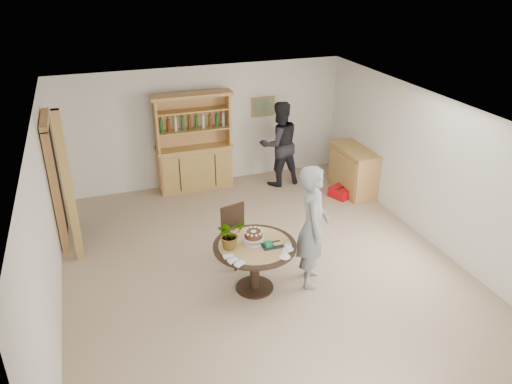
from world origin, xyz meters
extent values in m
plane|color=tan|center=(0.00, 0.00, 0.00)|extent=(7.00, 7.00, 0.00)
cube|color=white|center=(0.00, 3.50, 1.25)|extent=(6.00, 0.04, 2.50)
cube|color=white|center=(0.00, -3.50, 1.25)|extent=(6.00, 0.04, 2.50)
cube|color=white|center=(-3.00, 0.00, 1.25)|extent=(0.04, 7.00, 2.50)
cube|color=white|center=(3.00, 0.00, 1.25)|extent=(0.04, 7.00, 2.50)
cube|color=white|center=(0.00, 0.00, 2.50)|extent=(6.00, 7.00, 0.04)
cube|color=#AC8748|center=(1.30, 3.47, 1.55)|extent=(0.52, 0.03, 0.42)
cube|color=#59724C|center=(1.30, 3.45, 1.55)|extent=(0.44, 0.02, 0.34)
cube|color=black|center=(-2.94, 2.00, 1.05)|extent=(0.10, 0.90, 2.10)
cube|color=tan|center=(-2.92, 1.50, 1.05)|extent=(0.12, 0.10, 2.10)
cube|color=tan|center=(-2.92, 2.50, 1.05)|extent=(0.12, 0.10, 2.10)
cube|color=tan|center=(-2.92, 2.00, 2.13)|extent=(0.12, 1.10, 0.10)
cube|color=#AC8748|center=(-2.70, 1.20, 1.25)|extent=(0.12, 0.12, 2.50)
cube|color=tan|center=(-0.30, 3.24, 0.45)|extent=(1.50, 0.50, 0.90)
cube|color=#AC8748|center=(-0.30, 3.24, 0.92)|extent=(1.56, 0.54, 0.04)
cube|color=tan|center=(-0.30, 3.34, 1.47)|extent=(1.50, 0.04, 1.06)
cube|color=tan|center=(-1.03, 3.19, 1.47)|extent=(0.04, 0.34, 1.06)
cube|color=tan|center=(0.43, 3.19, 1.47)|extent=(0.04, 0.34, 1.06)
cube|color=#AC8748|center=(-0.30, 3.19, 1.30)|extent=(1.44, 0.32, 0.03)
cube|color=#AC8748|center=(-0.30, 3.19, 1.70)|extent=(1.44, 0.32, 0.03)
cube|color=tan|center=(-0.30, 3.19, 2.01)|extent=(1.62, 0.40, 0.06)
cylinder|color=#194C1E|center=(-0.86, 3.19, 1.46)|extent=(0.07, 0.07, 0.28)
cylinder|color=#4C2D14|center=(-0.70, 3.19, 1.46)|extent=(0.07, 0.07, 0.28)
cylinder|color=#B2BFB2|center=(-0.54, 3.19, 1.46)|extent=(0.07, 0.07, 0.28)
cylinder|color=#194C1E|center=(-0.38, 3.19, 1.46)|extent=(0.07, 0.07, 0.28)
cylinder|color=#4C2D14|center=(-0.22, 3.19, 1.46)|extent=(0.07, 0.07, 0.28)
cylinder|color=#B2BFB2|center=(-0.06, 3.19, 1.46)|extent=(0.07, 0.07, 0.28)
cylinder|color=#194C1E|center=(0.10, 3.19, 1.46)|extent=(0.07, 0.07, 0.28)
cylinder|color=#4C2D14|center=(0.26, 3.19, 1.46)|extent=(0.07, 0.07, 0.28)
cube|color=tan|center=(2.74, 2.00, 0.45)|extent=(0.50, 1.20, 0.90)
cube|color=#AC8748|center=(2.74, 2.00, 0.92)|extent=(0.54, 1.26, 0.04)
cylinder|color=black|center=(-0.29, -0.51, 0.73)|extent=(1.20, 1.20, 0.04)
cylinder|color=black|center=(-0.29, -0.51, 0.36)|extent=(0.14, 0.14, 0.70)
cylinder|color=black|center=(-0.29, -0.51, 0.01)|extent=(0.56, 0.56, 0.03)
cylinder|color=tan|center=(-0.29, -0.51, 0.76)|extent=(1.04, 1.04, 0.01)
cube|color=black|center=(-0.29, 0.24, 0.45)|extent=(0.51, 0.51, 0.04)
cube|color=black|center=(-0.33, 0.42, 0.70)|extent=(0.42, 0.13, 0.46)
cube|color=black|center=(-0.33, 0.42, 0.92)|extent=(0.42, 0.14, 0.05)
cube|color=black|center=(-0.42, 0.02, 0.22)|extent=(0.04, 0.04, 0.44)
cube|color=black|center=(-0.07, 0.10, 0.22)|extent=(0.04, 0.04, 0.44)
cube|color=black|center=(-0.50, 0.37, 0.22)|extent=(0.03, 0.04, 0.44)
cube|color=black|center=(-0.15, 0.45, 0.22)|extent=(0.04, 0.04, 0.44)
cylinder|color=white|center=(-0.29, -0.46, 0.77)|extent=(0.28, 0.28, 0.01)
cylinder|color=white|center=(-0.29, -0.46, 0.81)|extent=(0.05, 0.05, 0.08)
cylinder|color=white|center=(-0.29, -0.46, 0.85)|extent=(0.30, 0.30, 0.01)
cylinder|color=#452713|center=(-0.29, -0.46, 0.90)|extent=(0.26, 0.26, 0.09)
cylinder|color=white|center=(-0.29, -0.46, 0.95)|extent=(0.08, 0.08, 0.01)
sphere|color=white|center=(-0.17, -0.46, 0.95)|extent=(0.04, 0.04, 0.04)
sphere|color=white|center=(-0.18, -0.40, 0.95)|extent=(0.04, 0.04, 0.04)
sphere|color=white|center=(-0.23, -0.36, 0.95)|extent=(0.04, 0.04, 0.04)
sphere|color=white|center=(-0.29, -0.34, 0.95)|extent=(0.04, 0.04, 0.04)
sphere|color=white|center=(-0.35, -0.36, 0.95)|extent=(0.04, 0.04, 0.04)
sphere|color=white|center=(-0.39, -0.40, 0.95)|extent=(0.04, 0.04, 0.04)
sphere|color=white|center=(-0.41, -0.46, 0.95)|extent=(0.04, 0.04, 0.04)
sphere|color=white|center=(-0.39, -0.52, 0.95)|extent=(0.04, 0.04, 0.04)
sphere|color=white|center=(-0.35, -0.57, 0.95)|extent=(0.04, 0.04, 0.04)
sphere|color=white|center=(-0.29, -0.58, 0.95)|extent=(0.04, 0.04, 0.04)
sphere|color=white|center=(-0.23, -0.57, 0.95)|extent=(0.04, 0.04, 0.04)
sphere|color=white|center=(-0.18, -0.52, 0.95)|extent=(0.04, 0.04, 0.04)
imported|color=#3F7233|center=(-0.64, -0.46, 0.97)|extent=(0.47, 0.44, 0.42)
cube|color=black|center=(-0.07, -0.63, 0.77)|extent=(0.30, 0.20, 0.01)
cube|color=#0D7B40|center=(-0.13, -0.63, 0.80)|extent=(0.10, 0.10, 0.06)
cube|color=#0D7B40|center=(-0.13, -0.63, 0.83)|extent=(0.11, 0.02, 0.01)
cylinder|color=white|center=(0.11, -0.79, 0.76)|extent=(0.15, 0.15, 0.01)
imported|color=white|center=(0.11, -0.79, 0.81)|extent=(0.10, 0.10, 0.08)
cylinder|color=white|center=(-0.01, -0.96, 0.76)|extent=(0.15, 0.15, 0.01)
imported|color=white|center=(-0.01, -0.96, 0.81)|extent=(0.08, 0.08, 0.07)
cube|color=white|center=(-0.74, -0.71, 0.78)|extent=(0.14, 0.08, 0.03)
cube|color=white|center=(-0.71, -0.83, 0.78)|extent=(0.16, 0.11, 0.03)
cube|color=white|center=(-0.65, -0.93, 0.78)|extent=(0.16, 0.14, 0.03)
imported|color=gray|center=(0.56, -0.61, 0.95)|extent=(0.68, 0.81, 1.89)
imported|color=black|center=(1.44, 2.86, 0.90)|extent=(0.93, 0.76, 1.81)
cube|color=red|center=(2.50, 1.87, 0.10)|extent=(0.71, 0.61, 0.20)
cube|color=black|center=(2.50, 1.87, 0.20)|extent=(0.53, 0.26, 0.01)
camera|label=1|loc=(-2.28, -6.25, 4.50)|focal=35.00mm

